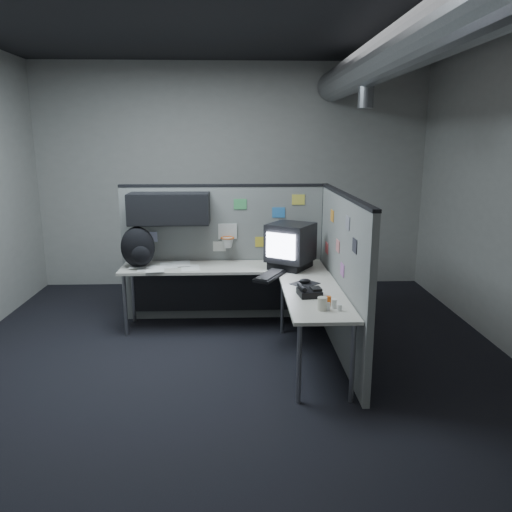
{
  "coord_description": "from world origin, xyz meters",
  "views": [
    {
      "loc": [
        0.07,
        -4.52,
        2.13
      ],
      "look_at": [
        0.25,
        0.35,
        0.99
      ],
      "focal_mm": 35.0,
      "sensor_mm": 36.0,
      "label": 1
    }
  ],
  "objects_px": {
    "monitor": "(290,245)",
    "keyboard": "(270,276)",
    "backpack": "(138,248)",
    "phone": "(309,292)",
    "desk": "(245,283)"
  },
  "relations": [
    {
      "from": "keyboard",
      "to": "backpack",
      "type": "distance_m",
      "value": 1.53
    },
    {
      "from": "monitor",
      "to": "backpack",
      "type": "distance_m",
      "value": 1.7
    },
    {
      "from": "desk",
      "to": "backpack",
      "type": "xyz_separation_m",
      "value": [
        -1.19,
        0.25,
        0.34
      ]
    },
    {
      "from": "monitor",
      "to": "keyboard",
      "type": "bearing_deg",
      "value": -134.77
    },
    {
      "from": "phone",
      "to": "desk",
      "type": "bearing_deg",
      "value": 126.5
    },
    {
      "from": "desk",
      "to": "monitor",
      "type": "relative_size",
      "value": 3.79
    },
    {
      "from": "keyboard",
      "to": "phone",
      "type": "distance_m",
      "value": 0.71
    },
    {
      "from": "desk",
      "to": "monitor",
      "type": "distance_m",
      "value": 0.65
    },
    {
      "from": "backpack",
      "to": "monitor",
      "type": "bearing_deg",
      "value": -5.48
    },
    {
      "from": "backpack",
      "to": "phone",
      "type": "bearing_deg",
      "value": -34.85
    },
    {
      "from": "keyboard",
      "to": "backpack",
      "type": "xyz_separation_m",
      "value": [
        -1.44,
        0.48,
        0.2
      ]
    },
    {
      "from": "desk",
      "to": "backpack",
      "type": "relative_size",
      "value": 4.99
    },
    {
      "from": "monitor",
      "to": "desk",
      "type": "bearing_deg",
      "value": -173.67
    },
    {
      "from": "monitor",
      "to": "backpack",
      "type": "bearing_deg",
      "value": 165.16
    },
    {
      "from": "desk",
      "to": "keyboard",
      "type": "height_order",
      "value": "keyboard"
    }
  ]
}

